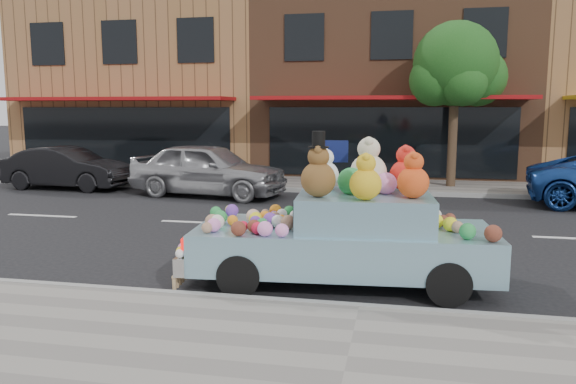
% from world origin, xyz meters
% --- Properties ---
extents(ground, '(120.00, 120.00, 0.00)m').
position_xyz_m(ground, '(0.00, 0.00, 0.00)').
color(ground, black).
rests_on(ground, ground).
extents(near_sidewalk, '(60.00, 3.00, 0.12)m').
position_xyz_m(near_sidewalk, '(0.00, -6.50, 0.06)').
color(near_sidewalk, gray).
rests_on(near_sidewalk, ground).
extents(far_sidewalk, '(60.00, 3.00, 0.12)m').
position_xyz_m(far_sidewalk, '(0.00, 6.50, 0.06)').
color(far_sidewalk, gray).
rests_on(far_sidewalk, ground).
extents(near_kerb, '(60.00, 0.12, 0.13)m').
position_xyz_m(near_kerb, '(0.00, -5.00, 0.07)').
color(near_kerb, gray).
rests_on(near_kerb, ground).
extents(far_kerb, '(60.00, 0.12, 0.13)m').
position_xyz_m(far_kerb, '(0.00, 5.00, 0.07)').
color(far_kerb, gray).
rests_on(far_kerb, ground).
extents(storefront_left, '(10.00, 9.80, 7.30)m').
position_xyz_m(storefront_left, '(-10.00, 11.97, 3.64)').
color(storefront_left, '#8F623C').
rests_on(storefront_left, ground).
extents(storefront_mid, '(10.00, 9.80, 7.30)m').
position_xyz_m(storefront_mid, '(0.00, 11.97, 3.64)').
color(storefront_mid, brown).
rests_on(storefront_mid, ground).
extents(street_tree, '(3.00, 2.70, 5.22)m').
position_xyz_m(street_tree, '(2.03, 6.55, 3.69)').
color(street_tree, '#38281C').
rests_on(street_tree, ground).
extents(car_silver, '(4.87, 2.51, 1.58)m').
position_xyz_m(car_silver, '(-5.11, 3.75, 0.79)').
color(car_silver, '#A1A1A6').
rests_on(car_silver, ground).
extents(car_dark, '(4.15, 1.63, 1.35)m').
position_xyz_m(car_dark, '(-10.04, 4.24, 0.67)').
color(car_dark, black).
rests_on(car_dark, ground).
extents(art_car, '(4.60, 2.08, 2.26)m').
position_xyz_m(art_car, '(-0.31, -3.78, 0.79)').
color(art_car, black).
rests_on(art_car, ground).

